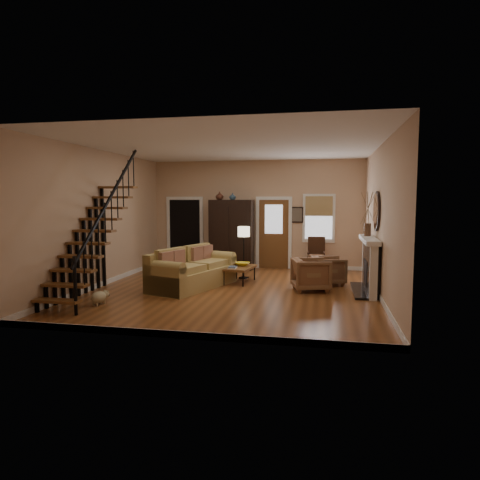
% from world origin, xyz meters
% --- Properties ---
extents(room, '(7.00, 7.33, 3.30)m').
position_xyz_m(room, '(-0.41, 1.76, 1.51)').
color(room, brown).
rests_on(room, ground).
extents(staircase, '(0.94, 2.80, 3.20)m').
position_xyz_m(staircase, '(-2.78, -1.30, 1.60)').
color(staircase, brown).
rests_on(staircase, ground).
extents(fireplace, '(0.33, 1.95, 2.30)m').
position_xyz_m(fireplace, '(3.13, 0.50, 0.74)').
color(fireplace, black).
rests_on(fireplace, ground).
extents(armoire, '(1.30, 0.60, 2.10)m').
position_xyz_m(armoire, '(-0.70, 3.15, 1.05)').
color(armoire, black).
rests_on(armoire, ground).
extents(vase_a, '(0.24, 0.24, 0.25)m').
position_xyz_m(vase_a, '(-1.05, 3.05, 2.22)').
color(vase_a, '#4C2619').
rests_on(vase_a, armoire).
extents(vase_b, '(0.20, 0.20, 0.21)m').
position_xyz_m(vase_b, '(-0.65, 3.05, 2.21)').
color(vase_b, '#334C60').
rests_on(vase_b, armoire).
extents(sofa, '(1.73, 2.58, 0.89)m').
position_xyz_m(sofa, '(-1.01, 0.20, 0.44)').
color(sofa, tan).
rests_on(sofa, ground).
extents(coffee_table, '(0.77, 1.15, 0.41)m').
position_xyz_m(coffee_table, '(-0.03, 1.01, 0.21)').
color(coffee_table, brown).
rests_on(coffee_table, ground).
extents(bowl, '(0.37, 0.37, 0.09)m').
position_xyz_m(bowl, '(0.02, 1.16, 0.46)').
color(bowl, yellow).
rests_on(bowl, coffee_table).
extents(books, '(0.20, 0.27, 0.05)m').
position_xyz_m(books, '(-0.15, 0.71, 0.44)').
color(books, beige).
rests_on(books, coffee_table).
extents(armchair_left, '(1.00, 0.98, 0.75)m').
position_xyz_m(armchair_left, '(1.78, 0.40, 0.38)').
color(armchair_left, brown).
rests_on(armchair_left, ground).
extents(armchair_right, '(0.92, 0.91, 0.69)m').
position_xyz_m(armchair_right, '(2.19, 1.22, 0.35)').
color(armchair_right, brown).
rests_on(armchair_right, ground).
extents(floor_lamp, '(0.41, 0.41, 1.39)m').
position_xyz_m(floor_lamp, '(-0.04, 1.61, 0.70)').
color(floor_lamp, black).
rests_on(floor_lamp, ground).
extents(side_chair, '(0.54, 0.54, 1.02)m').
position_xyz_m(side_chair, '(1.85, 2.95, 0.51)').
color(side_chair, '#351D10').
rests_on(side_chair, ground).
extents(dog, '(0.34, 0.45, 0.29)m').
position_xyz_m(dog, '(-2.35, -1.82, 0.14)').
color(dog, '#C7B787').
rests_on(dog, ground).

